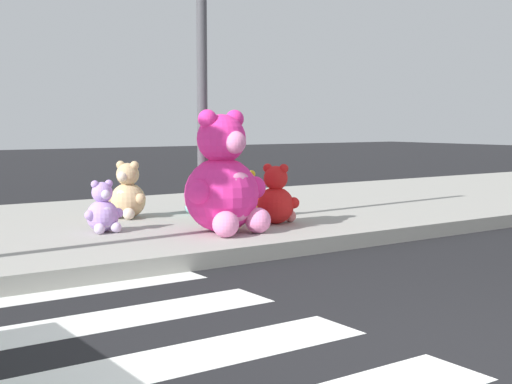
% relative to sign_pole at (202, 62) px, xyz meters
% --- Properties ---
extents(ground_plane, '(60.00, 60.00, 0.00)m').
position_rel_sign_pole_xyz_m(ground_plane, '(-1.00, -4.40, -1.85)').
color(ground_plane, black).
extents(sidewalk, '(28.00, 4.40, 0.15)m').
position_rel_sign_pole_xyz_m(sidewalk, '(-1.00, 0.80, -1.77)').
color(sidewalk, '#9E9B93').
rests_on(sidewalk, ground_plane).
extents(sign_pole, '(0.56, 0.11, 3.20)m').
position_rel_sign_pole_xyz_m(sign_pole, '(0.00, 0.00, 0.00)').
color(sign_pole, '#4C4C51').
rests_on(sign_pole, sidewalk).
extents(plush_pink_large, '(0.92, 0.83, 1.20)m').
position_rel_sign_pole_xyz_m(plush_pink_large, '(-0.11, -0.58, -1.22)').
color(plush_pink_large, '#F22D93').
rests_on(plush_pink_large, sidewalk).
extents(plush_lavender, '(0.40, 0.35, 0.51)m').
position_rel_sign_pole_xyz_m(plush_lavender, '(-1.08, 0.09, -1.49)').
color(plush_lavender, '#B28CD8').
rests_on(plush_lavender, sidewalk).
extents(plush_teal, '(0.43, 0.46, 0.61)m').
position_rel_sign_pole_xyz_m(plush_teal, '(0.43, 0.70, -1.45)').
color(plush_teal, teal).
rests_on(plush_teal, sidewalk).
extents(plush_red, '(0.46, 0.45, 0.64)m').
position_rel_sign_pole_xyz_m(plush_red, '(0.67, -0.40, -1.44)').
color(plush_red, red).
rests_on(plush_red, sidewalk).
extents(plush_yellow, '(0.41, 0.38, 0.54)m').
position_rel_sign_pole_xyz_m(plush_yellow, '(0.63, 0.14, -1.48)').
color(plush_yellow, yellow).
rests_on(plush_yellow, sidewalk).
extents(plush_tan, '(0.46, 0.45, 0.64)m').
position_rel_sign_pole_xyz_m(plush_tan, '(-0.45, 0.92, -1.44)').
color(plush_tan, tan).
rests_on(plush_tan, sidewalk).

